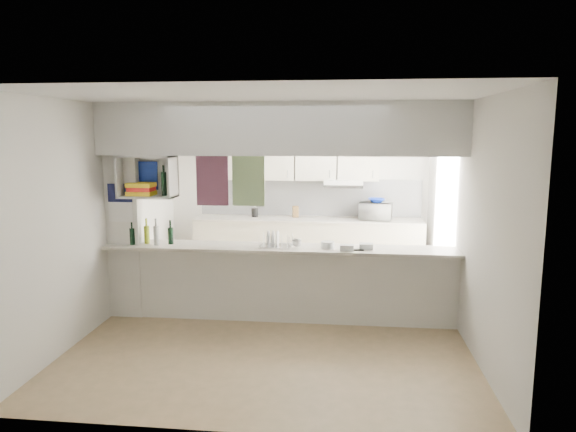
# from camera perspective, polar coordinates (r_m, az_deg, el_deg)

# --- Properties ---
(floor) EXTENTS (4.80, 4.80, 0.00)m
(floor) POSITION_cam_1_polar(r_m,az_deg,el_deg) (6.38, -1.00, -11.50)
(floor) COLOR #907A53
(floor) RESTS_ON ground
(ceiling) EXTENTS (4.80, 4.80, 0.00)m
(ceiling) POSITION_cam_1_polar(r_m,az_deg,el_deg) (5.98, -1.07, 12.51)
(ceiling) COLOR white
(ceiling) RESTS_ON wall_back
(wall_back) EXTENTS (4.20, 0.00, 4.20)m
(wall_back) POSITION_cam_1_polar(r_m,az_deg,el_deg) (8.41, 1.02, 2.65)
(wall_back) COLOR silver
(wall_back) RESTS_ON floor
(wall_left) EXTENTS (0.00, 4.80, 4.80)m
(wall_left) POSITION_cam_1_polar(r_m,az_deg,el_deg) (6.64, -19.31, 0.41)
(wall_left) COLOR silver
(wall_left) RESTS_ON floor
(wall_right) EXTENTS (0.00, 4.80, 4.80)m
(wall_right) POSITION_cam_1_polar(r_m,az_deg,el_deg) (6.15, 18.77, -0.22)
(wall_right) COLOR silver
(wall_right) RESTS_ON floor
(servery_partition) EXTENTS (4.20, 0.50, 2.60)m
(servery_partition) POSITION_cam_1_polar(r_m,az_deg,el_deg) (6.03, -2.68, 3.52)
(servery_partition) COLOR silver
(servery_partition) RESTS_ON floor
(cubby_shelf) EXTENTS (0.65, 0.35, 0.50)m
(cubby_shelf) POSITION_cam_1_polar(r_m,az_deg,el_deg) (6.33, -15.38, 3.93)
(cubby_shelf) COLOR white
(cubby_shelf) RESTS_ON bulkhead
(kitchen_run) EXTENTS (3.60, 0.63, 2.24)m
(kitchen_run) POSITION_cam_1_polar(r_m,az_deg,el_deg) (8.21, 1.96, -0.87)
(kitchen_run) COLOR beige
(kitchen_run) RESTS_ON floor
(microwave) EXTENTS (0.54, 0.42, 0.27)m
(microwave) POSITION_cam_1_polar(r_m,az_deg,el_deg) (8.11, 9.71, 0.53)
(microwave) COLOR white
(microwave) RESTS_ON bench_top
(bowl) EXTENTS (0.26, 0.26, 0.06)m
(bowl) POSITION_cam_1_polar(r_m,az_deg,el_deg) (8.09, 9.81, 1.71)
(bowl) COLOR navy
(bowl) RESTS_ON microwave
(dish_rack) EXTENTS (0.39, 0.30, 0.20)m
(dish_rack) POSITION_cam_1_polar(r_m,az_deg,el_deg) (6.09, -1.37, -2.70)
(dish_rack) COLOR silver
(dish_rack) RESTS_ON breakfast_bar
(cup) EXTENTS (0.14, 0.14, 0.09)m
(cup) POSITION_cam_1_polar(r_m,az_deg,el_deg) (6.04, 0.98, -3.01)
(cup) COLOR white
(cup) RESTS_ON dish_rack
(wine_bottles) EXTENTS (0.51, 0.14, 0.32)m
(wine_bottles) POSITION_cam_1_polar(r_m,az_deg,el_deg) (6.43, -14.92, -2.05)
(wine_bottles) COLOR black
(wine_bottles) RESTS_ON breakfast_bar
(plastic_tubs) EXTENTS (0.60, 0.23, 0.08)m
(plastic_tubs) POSITION_cam_1_polar(r_m,az_deg,el_deg) (6.01, 6.21, -3.35)
(plastic_tubs) COLOR silver
(plastic_tubs) RESTS_ON breakfast_bar
(utensil_jar) EXTENTS (0.10, 0.10, 0.15)m
(utensil_jar) POSITION_cam_1_polar(r_m,az_deg,el_deg) (8.29, -3.72, 0.40)
(utensil_jar) COLOR black
(utensil_jar) RESTS_ON bench_top
(knife_block) EXTENTS (0.11, 0.10, 0.18)m
(knife_block) POSITION_cam_1_polar(r_m,az_deg,el_deg) (8.23, 0.84, 0.48)
(knife_block) COLOR #50381B
(knife_block) RESTS_ON bench_top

